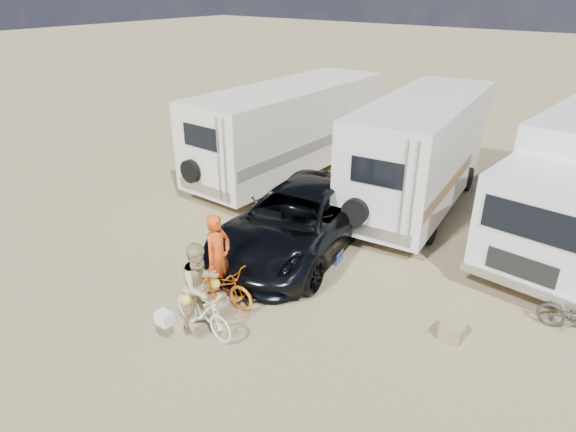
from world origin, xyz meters
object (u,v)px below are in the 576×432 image
Objects in this scene: dark_suv at (299,220)px; crate at (453,332)px; rider_woman at (201,294)px; rider_man at (219,264)px; rv_main at (420,155)px; bike_woman at (203,311)px; cooler at (330,252)px; bike_man at (220,283)px; rv_left at (289,132)px.

crate is at bearing -22.12° from dark_suv.
rider_woman reaches higher than crate.
dark_suv is 3.16× the size of rider_man.
rv_main reaches higher than rider_man.
cooler is (0.43, 3.77, -0.26)m from bike_woman.
rider_woman is at bearing -105.35° from cooler.
bike_man is at bearing 29.73° from bike_woman.
dark_suv is 2.88m from bike_man.
rv_main is 6.37m from crate.
dark_suv is at bearing -49.31° from rv_left.
rider_woman is at bearing -157.80° from bike_man.
bike_man is 0.97× the size of rider_woman.
rider_man is 1.04m from rider_woman.
rv_main reaches higher than rv_left.
bike_woman is at bearing -101.81° from rv_main.
rider_man is at bearing -62.54° from rv_left.
rv_main is 0.89× the size of rv_left.
bike_man is at bearing -116.23° from cooler.
rider_man reaches higher than bike_woman.
rv_main is at bearing -1.67° from bike_woman.
bike_man is at bearing 29.73° from rider_woman.
bike_woman is 2.90× the size of cooler.
rider_man reaches higher than bike_man.
bike_woman is at bearing 93.37° from rider_woman.
dark_suv reaches higher than crate.
rv_left is 1.37× the size of dark_suv.
rider_woman is at bearing -145.12° from crate.
bike_woman is (3.99, -7.89, -1.05)m from rv_left.
rider_woman is at bearing -157.80° from rider_man.
dark_suv is 3.39× the size of bike_man.
crate is (4.42, -1.07, -0.63)m from dark_suv.
dark_suv is 3.65× the size of bike_woman.
rv_main reaches higher than bike_woman.
bike_man is at bearing -0.00° from rider_man.
rider_woman is (0.00, 0.00, 0.40)m from bike_woman.
bike_woman is 0.40m from rider_woman.
crate is (7.89, -5.18, -1.36)m from rv_left.
dark_suv is (-1.24, -4.24, -0.82)m from rv_main.
cooler is at bearing 163.01° from crate.
rv_main is 4.02× the size of rider_woman.
rider_man is (0.00, 0.00, 0.47)m from bike_man.
dark_suv is at bearing 170.43° from cooler.
rider_man is (3.53, -6.96, -0.62)m from rv_left.
bike_man is at bearing -157.72° from crate.
rider_man is at bearing 29.73° from rider_woman.
dark_suv reaches higher than bike_man.
rider_man is (-0.46, 0.93, 0.44)m from bike_woman.
dark_suv is 1.12m from cooler.
rider_man is 3.06m from cooler.
rv_left is 8.87m from rider_woman.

